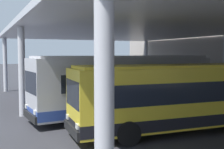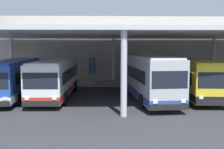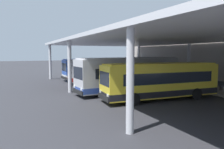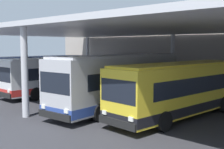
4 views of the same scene
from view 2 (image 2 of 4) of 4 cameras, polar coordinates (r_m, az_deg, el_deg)
name	(u,v)px [view 2 (image 2 of 4)]	position (r m, az deg, el deg)	size (l,w,h in m)	color
ground_plane	(206,106)	(20.00, 20.01, -6.59)	(200.00, 200.00, 0.00)	#333338
platform_kerb	(167,83)	(31.03, 11.96, -1.79)	(42.00, 4.50, 0.18)	gray
station_building_facade	(161,49)	(33.91, 10.79, 5.56)	(48.00, 1.60, 8.04)	#ADA399
canopy_shelter	(185,35)	(24.75, 15.70, 8.28)	(40.00, 17.00, 5.55)	silver
bus_nearest_bay	(14,78)	(23.51, -20.80, -0.68)	(3.09, 10.64, 3.17)	#284CA8
bus_second_bay	(56,78)	(22.63, -12.20, -0.67)	(2.84, 10.57, 3.17)	white
bus_middle_bay	(147,76)	(21.66, 7.78, -0.39)	(3.40, 11.49, 3.57)	#B7B7BC
bus_far_bay	(194,77)	(23.46, 17.50, -0.58)	(3.24, 10.68, 3.17)	yellow
bench_waiting	(163,78)	(30.91, 11.13, -0.73)	(1.80, 0.45, 0.92)	#4C515B
trash_bin	(140,78)	(29.98, 6.19, -0.83)	(0.52, 0.52, 0.98)	maroon
banner_sign	(92,67)	(29.15, -4.38, 1.57)	(0.70, 0.12, 3.20)	#B2B2B7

